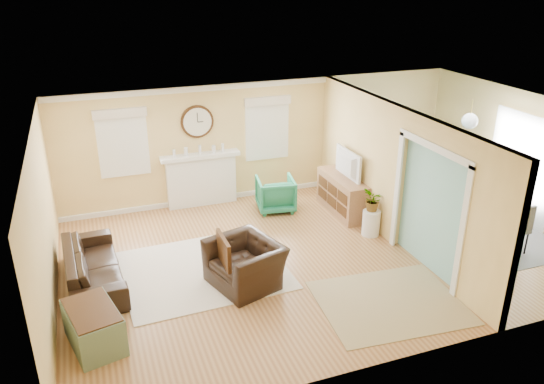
# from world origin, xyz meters

# --- Properties ---
(floor) EXTENTS (9.00, 9.00, 0.00)m
(floor) POSITION_xyz_m (0.00, 0.00, 0.00)
(floor) COLOR brown
(floor) RESTS_ON ground
(wall_back) EXTENTS (9.00, 0.02, 2.60)m
(wall_back) POSITION_xyz_m (0.00, 3.00, 1.30)
(wall_back) COLOR tan
(wall_back) RESTS_ON ground
(wall_front) EXTENTS (9.00, 0.02, 2.60)m
(wall_front) POSITION_xyz_m (0.00, -3.00, 1.30)
(wall_front) COLOR tan
(wall_front) RESTS_ON ground
(wall_left) EXTENTS (0.02, 6.00, 2.60)m
(wall_left) POSITION_xyz_m (-4.50, 0.00, 1.30)
(wall_left) COLOR tan
(wall_left) RESTS_ON ground
(wall_right) EXTENTS (0.02, 6.00, 2.60)m
(wall_right) POSITION_xyz_m (4.50, 0.00, 1.30)
(wall_right) COLOR tan
(wall_right) RESTS_ON ground
(ceiling) EXTENTS (9.00, 6.00, 0.02)m
(ceiling) POSITION_xyz_m (0.00, 0.00, 2.60)
(ceiling) COLOR white
(ceiling) RESTS_ON wall_back
(partition) EXTENTS (0.17, 6.00, 2.60)m
(partition) POSITION_xyz_m (1.51, 0.28, 1.36)
(partition) COLOR tan
(partition) RESTS_ON ground
(fireplace) EXTENTS (1.70, 0.30, 1.17)m
(fireplace) POSITION_xyz_m (-1.50, 2.88, 0.60)
(fireplace) COLOR white
(fireplace) RESTS_ON ground
(wall_clock) EXTENTS (0.70, 0.07, 0.70)m
(wall_clock) POSITION_xyz_m (-1.50, 2.97, 1.85)
(wall_clock) COLOR #492C14
(wall_clock) RESTS_ON wall_back
(window_left) EXTENTS (1.05, 0.13, 1.42)m
(window_left) POSITION_xyz_m (-3.05, 2.95, 1.66)
(window_left) COLOR white
(window_left) RESTS_ON wall_back
(window_right) EXTENTS (1.05, 0.13, 1.42)m
(window_right) POSITION_xyz_m (0.05, 2.95, 1.66)
(window_right) COLOR white
(window_right) RESTS_ON wall_back
(french_doors) EXTENTS (0.06, 1.70, 2.20)m
(french_doors) POSITION_xyz_m (4.45, 0.00, 1.10)
(french_doors) COLOR white
(french_doors) RESTS_ON ground
(pendant) EXTENTS (0.30, 0.30, 0.55)m
(pendant) POSITION_xyz_m (3.00, 0.00, 2.20)
(pendant) COLOR gold
(pendant) RESTS_ON ceiling
(rug_cream) EXTENTS (2.79, 2.44, 0.01)m
(rug_cream) POSITION_xyz_m (-2.13, 0.11, 0.01)
(rug_cream) COLOR beige
(rug_cream) RESTS_ON floor
(rug_jute) EXTENTS (2.31, 1.95, 0.01)m
(rug_jute) POSITION_xyz_m (0.37, -1.83, 0.01)
(rug_jute) COLOR tan
(rug_jute) RESTS_ON floor
(rug_grey) EXTENTS (2.60, 3.25, 0.01)m
(rug_grey) POSITION_xyz_m (3.31, -0.16, 0.01)
(rug_grey) COLOR slate
(rug_grey) RESTS_ON floor
(sofa) EXTENTS (0.95, 2.19, 0.63)m
(sofa) POSITION_xyz_m (-3.91, 0.34, 0.31)
(sofa) COLOR black
(sofa) RESTS_ON floor
(eames_chair) EXTENTS (1.29, 1.39, 0.74)m
(eames_chair) POSITION_xyz_m (-1.57, -0.53, 0.37)
(eames_chair) COLOR black
(eames_chair) RESTS_ON floor
(green_chair) EXTENTS (0.89, 0.91, 0.72)m
(green_chair) POSITION_xyz_m (-0.08, 2.05, 0.36)
(green_chair) COLOR #207C5C
(green_chair) RESTS_ON floor
(trunk) EXTENTS (0.83, 1.12, 0.58)m
(trunk) POSITION_xyz_m (-3.98, -1.30, 0.29)
(trunk) COLOR slate
(trunk) RESTS_ON floor
(credenza) EXTENTS (0.52, 1.53, 0.80)m
(credenza) POSITION_xyz_m (1.22, 1.45, 0.40)
(credenza) COLOR #A57551
(credenza) RESTS_ON floor
(tv) EXTENTS (0.14, 1.01, 0.58)m
(tv) POSITION_xyz_m (1.20, 1.45, 1.09)
(tv) COLOR black
(tv) RESTS_ON credenza
(garden_stool) EXTENTS (0.34, 0.34, 0.51)m
(garden_stool) POSITION_xyz_m (1.25, 0.30, 0.25)
(garden_stool) COLOR white
(garden_stool) RESTS_ON floor
(potted_plant) EXTENTS (0.50, 0.52, 0.45)m
(potted_plant) POSITION_xyz_m (1.25, 0.30, 0.73)
(potted_plant) COLOR #337F33
(potted_plant) RESTS_ON garden_stool
(dining_table) EXTENTS (1.09, 1.76, 0.59)m
(dining_table) POSITION_xyz_m (3.31, -0.16, 0.30)
(dining_table) COLOR #492C14
(dining_table) RESTS_ON floor
(dining_chair_n) EXTENTS (0.52, 0.52, 1.01)m
(dining_chair_n) POSITION_xyz_m (3.26, 0.98, 0.60)
(dining_chair_n) COLOR slate
(dining_chair_n) RESTS_ON floor
(dining_chair_s) EXTENTS (0.44, 0.44, 0.97)m
(dining_chair_s) POSITION_xyz_m (3.33, -1.17, 0.57)
(dining_chair_s) COLOR slate
(dining_chair_s) RESTS_ON floor
(dining_chair_w) EXTENTS (0.49, 0.49, 0.94)m
(dining_chair_w) POSITION_xyz_m (2.68, -0.25, 0.55)
(dining_chair_w) COLOR white
(dining_chair_w) RESTS_ON floor
(dining_chair_e) EXTENTS (0.53, 0.53, 0.95)m
(dining_chair_e) POSITION_xyz_m (4.03, -0.25, 0.56)
(dining_chair_e) COLOR slate
(dining_chair_e) RESTS_ON floor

